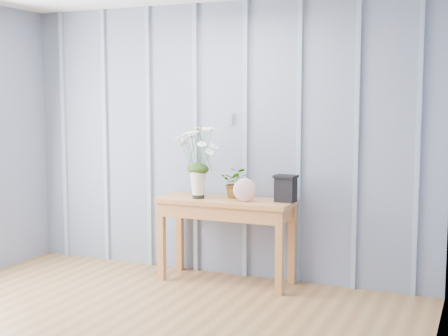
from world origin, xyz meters
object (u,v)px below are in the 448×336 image
at_px(felt_disc_vessel, 245,190).
at_px(sideboard, 226,212).
at_px(daisy_vase, 198,151).
at_px(carved_box, 286,188).

bearing_deg(felt_disc_vessel, sideboard, 146.34).
xyz_separation_m(sideboard, felt_disc_vessel, (0.21, -0.08, 0.22)).
xyz_separation_m(sideboard, daisy_vase, (-0.24, -0.06, 0.54)).
distance_m(sideboard, carved_box, 0.58).
bearing_deg(carved_box, felt_disc_vessel, -157.06).
xyz_separation_m(sideboard, carved_box, (0.53, 0.05, 0.23)).
distance_m(daisy_vase, felt_disc_vessel, 0.55).
distance_m(felt_disc_vessel, carved_box, 0.35).
bearing_deg(felt_disc_vessel, daisy_vase, 165.37).
distance_m(sideboard, daisy_vase, 0.59).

